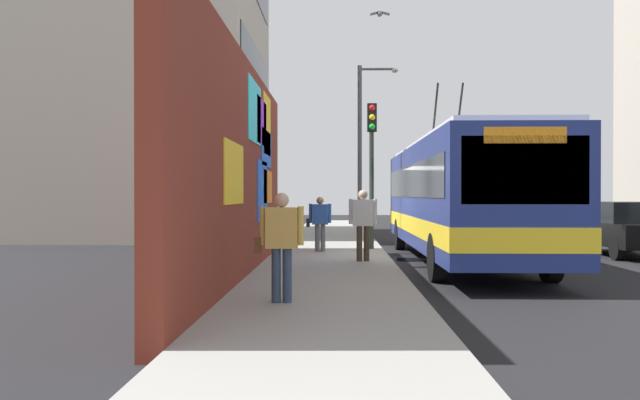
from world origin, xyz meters
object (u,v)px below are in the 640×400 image
Objects in this scene: pedestrian_near_wall at (281,238)px; pedestrian_at_curb at (363,219)px; parked_car_black at (623,227)px; parked_car_red at (557,220)px; traffic_light at (372,151)px; pedestrian_midblock at (320,220)px; parked_car_dark_gray at (515,215)px; street_lamp at (364,138)px; city_bus at (458,195)px.

pedestrian_at_curb is at bearing -13.40° from pedestrian_near_wall.
parked_car_red is (5.71, -0.00, 0.00)m from parked_car_black.
parked_car_black is 1.07× the size of parked_car_red.
traffic_light is at bearing -6.43° from pedestrian_at_curb.
pedestrian_midblock is at bearing -2.23° from pedestrian_near_wall.
parked_car_dark_gray is 2.94× the size of pedestrian_near_wall.
pedestrian_near_wall is at bearing 148.82° from parked_car_red.
street_lamp is at bearing 117.95° from parked_car_dark_gray.
parked_car_dark_gray is at bearing -32.75° from traffic_light.
pedestrian_at_curb is at bearing -157.05° from pedestrian_midblock.
pedestrian_near_wall reaches higher than pedestrian_midblock.
parked_car_dark_gray is 1.11× the size of traffic_light.
traffic_light is (3.57, -0.40, 1.90)m from pedestrian_at_curb.
street_lamp reaches higher than pedestrian_at_curb.
pedestrian_at_curb is at bearing 113.22° from parked_car_black.
pedestrian_midblock is at bearing 22.95° from pedestrian_at_curb.
pedestrian_at_curb reaches higher than pedestrian_midblock.
pedestrian_near_wall is 8.90m from pedestrian_midblock.
city_bus is at bearing -28.36° from pedestrian_near_wall.
pedestrian_at_curb reaches higher than parked_car_black.
city_bus is at bearing -111.13° from pedestrian_midblock.
traffic_light is 7.64m from street_lamp.
pedestrian_at_curb is (-9.04, 7.75, 0.35)m from parked_car_red.
parked_car_red is at bearing -40.62° from pedestrian_at_curb.
traffic_light is (9.79, -1.88, 1.96)m from pedestrian_near_wall.
pedestrian_midblock is at bearing 120.10° from traffic_light.
city_bus reaches higher than traffic_light.
parked_car_black is at bearing -137.03° from street_lamp.
pedestrian_midblock is at bearing 68.87° from city_bus.
parked_car_black is 8.91m from pedestrian_midblock.
pedestrian_midblock is (1.42, 3.69, -0.71)m from city_bus.
parked_car_red is at bearing -106.06° from street_lamp.
pedestrian_midblock is at bearing 144.19° from parked_car_dark_gray.
city_bus is 7.44× the size of pedestrian_near_wall.
parked_car_black is at bearing 180.00° from parked_car_dark_gray.
pedestrian_near_wall is (-15.26, 9.23, 0.29)m from parked_car_red.
city_bus reaches higher than parked_car_black.
pedestrian_at_curb is 1.05× the size of pedestrian_near_wall.
pedestrian_at_curb is 1.11× the size of pedestrian_midblock.
pedestrian_near_wall is 17.72m from street_lamp.
pedestrian_midblock is 0.22× the size of street_lamp.
pedestrian_at_curb is 2.91m from pedestrian_midblock.
pedestrian_at_curb is (-1.25, 2.55, -0.58)m from city_bus.
parked_car_black is 11.17m from street_lamp.
parked_car_dark_gray is 13.77m from traffic_light.
parked_car_red is 0.84× the size of parked_car_dark_gray.
pedestrian_at_curb is at bearing 116.16° from city_bus.
parked_car_black is 0.63× the size of street_lamp.
parked_car_red is 0.93× the size of traffic_light.
traffic_light is 0.63× the size of street_lamp.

